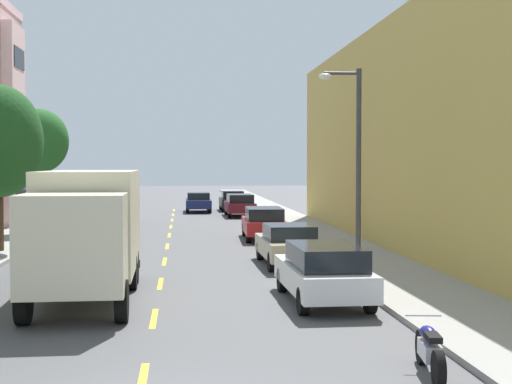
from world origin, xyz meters
name	(u,v)px	position (x,y,z in m)	size (l,w,h in m)	color
ground_plane	(170,230)	(0.00, 30.00, 0.00)	(160.00, 160.00, 0.00)	#4C4C4F
sidewalk_left	(26,233)	(-7.10, 28.00, 0.07)	(3.20, 120.00, 0.14)	#99968E
sidewalk_right	(308,231)	(7.10, 28.00, 0.07)	(3.20, 120.00, 0.14)	#99968E
lane_centerline_dashes	(168,240)	(0.00, 24.50, 0.00)	(0.14, 47.20, 0.01)	yellow
apartment_block_opposite	(497,136)	(13.70, 20.00, 4.67)	(10.00, 36.00, 9.33)	tan
street_tree_third	(0,141)	(-6.40, 19.86, 4.40)	(3.31, 3.31, 6.45)	#47331E
street_tree_farthest	(39,141)	(-6.40, 27.94, 4.64)	(2.88, 2.88, 6.11)	#47331E
street_lamp	(354,154)	(5.94, 12.72, 3.83)	(1.35, 0.28, 6.32)	#38383D
delivery_box_truck	(88,226)	(-1.80, 9.70, 1.90)	(2.52, 7.65, 3.33)	beige
parked_wagon_white	(324,271)	(4.21, 8.53, 0.80)	(1.91, 4.73, 1.50)	silver
parked_hatchback_black	(232,201)	(4.36, 45.84, 0.76)	(1.81, 4.03, 1.50)	black
parked_wagon_red	(264,222)	(4.41, 24.47, 0.80)	(1.96, 4.75, 1.50)	#AD1E1E
parked_suv_teal	(99,207)	(-4.28, 35.03, 0.99)	(2.01, 4.82, 1.93)	#195B60
parked_sedan_champagne	(288,244)	(4.31, 15.53, 0.75)	(1.89, 4.54, 1.43)	tan
parked_wagon_charcoal	(88,216)	(-4.23, 29.42, 0.80)	(1.96, 4.75, 1.50)	#333338
parked_sedan_orange	(123,198)	(-4.20, 52.25, 0.75)	(1.85, 4.52, 1.43)	orange
parked_wagon_burgundy	(240,205)	(4.46, 39.76, 0.80)	(1.87, 4.72, 1.50)	maroon
moving_navy_sedan	(198,202)	(1.80, 44.64, 0.75)	(1.80, 4.50, 1.43)	navy
parked_motorcycle	(430,351)	(4.75, 1.91, 0.41)	(0.62, 2.05, 0.90)	black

